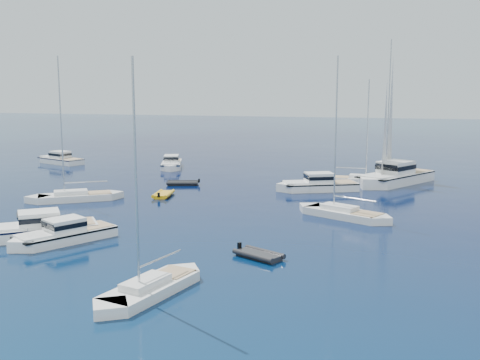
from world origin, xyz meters
name	(u,v)px	position (x,y,z in m)	size (l,w,h in m)	color
ground	(137,259)	(0.00, 0.00, 0.00)	(400.00, 400.00, 0.00)	#083050
motor_cruiser_near	(63,242)	(-7.36, 2.45, 0.00)	(2.70, 8.84, 2.32)	white
motor_cruiser_left	(37,237)	(-10.13, 3.15, 0.00)	(3.07, 10.02, 2.63)	white
motor_cruiser_centre	(317,191)	(7.95, 29.54, 0.00)	(3.06, 9.99, 2.62)	white
motor_cruiser_far_l	(60,163)	(-34.06, 42.14, 0.00)	(2.90, 9.46, 2.48)	white
motor_cruiser_distant	(394,184)	(16.30, 36.72, 0.00)	(4.13, 13.49, 3.54)	white
motor_cruiser_horizon	(172,168)	(-15.34, 42.31, 0.00)	(2.79, 9.10, 2.39)	white
sailboat_fore	(150,294)	(3.61, -5.71, 0.00)	(2.41, 9.25, 13.60)	silver
sailboat_mid_r	(343,217)	(12.15, 16.70, 0.00)	(2.63, 10.11, 14.87)	silver
sailboat_mid_l	(75,200)	(-15.39, 16.87, 0.00)	(2.70, 10.39, 15.27)	silver
sailboat_centre	(358,182)	(12.04, 36.53, 0.00)	(2.32, 8.91, 13.09)	white
sailboat_sails_r	(387,180)	(15.41, 39.51, 0.00)	(3.19, 12.29, 18.06)	white
tender_yellow	(163,196)	(-7.50, 21.45, 0.00)	(2.07, 3.80, 0.95)	#EFAF0E
tender_grey_near	(259,258)	(7.83, 2.63, 0.00)	(1.99, 3.62, 0.95)	black
tender_grey_far	(183,185)	(-8.24, 28.92, 0.00)	(2.15, 3.97, 0.95)	black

